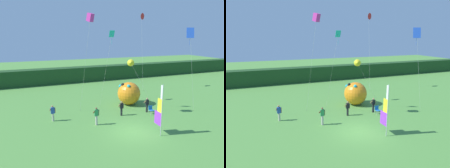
% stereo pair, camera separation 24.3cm
% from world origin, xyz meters
% --- Properties ---
extents(ground_plane, '(120.00, 120.00, 0.00)m').
position_xyz_m(ground_plane, '(0.00, 0.00, 0.00)').
color(ground_plane, '#518E3D').
extents(distant_treeline, '(80.00, 2.40, 2.69)m').
position_xyz_m(distant_treeline, '(0.00, 22.45, 1.35)').
color(distant_treeline, '#1E421E').
rests_on(distant_treeline, ground).
extents(banner_flag, '(0.06, 1.03, 4.47)m').
position_xyz_m(banner_flag, '(1.74, -1.28, 2.14)').
color(banner_flag, '#B7B7BC').
rests_on(banner_flag, ground).
extents(person_near_banner, '(0.55, 0.48, 1.63)m').
position_xyz_m(person_near_banner, '(3.66, 3.78, 0.87)').
color(person_near_banner, black).
rests_on(person_near_banner, ground).
extents(person_mid_field, '(0.55, 0.48, 1.56)m').
position_xyz_m(person_mid_field, '(0.62, 3.90, 0.83)').
color(person_mid_field, black).
rests_on(person_mid_field, ground).
extents(person_far_left, '(0.55, 0.48, 1.63)m').
position_xyz_m(person_far_left, '(-6.28, 5.09, 0.87)').
color(person_far_left, '#B7B2A3').
rests_on(person_far_left, ground).
extents(person_far_right, '(0.55, 0.48, 1.75)m').
position_xyz_m(person_far_right, '(-2.58, 2.58, 0.94)').
color(person_far_right, '#B7B2A3').
rests_on(person_far_right, ground).
extents(inflatable_balloon, '(2.79, 2.79, 2.79)m').
position_xyz_m(inflatable_balloon, '(3.02, 6.95, 1.40)').
color(inflatable_balloon, orange).
rests_on(inflatable_balloon, ground).
extents(folding_chair, '(0.51, 0.51, 0.89)m').
position_xyz_m(folding_chair, '(3.81, 3.17, 0.51)').
color(folding_chair, '#BCBCC1').
rests_on(folding_chair, ground).
extents(kite_yellow_delta_0, '(2.72, 2.11, 5.48)m').
position_xyz_m(kite_yellow_delta_0, '(3.68, 7.88, 5.01)').
color(kite_yellow_delta_0, brown).
rests_on(kite_yellow_delta_0, ground).
extents(kite_blue_diamond_1, '(2.10, 0.65, 9.07)m').
position_xyz_m(kite_blue_diamond_1, '(7.18, 1.79, 8.19)').
color(kite_blue_diamond_1, brown).
rests_on(kite_blue_diamond_1, ground).
extents(kite_magenta_box_2, '(1.18, 2.64, 10.38)m').
position_xyz_m(kite_magenta_box_2, '(-2.32, 4.77, 9.91)').
color(kite_magenta_box_2, brown).
rests_on(kite_magenta_box_2, ground).
extents(kite_cyan_diamond_3, '(1.03, 2.30, 8.82)m').
position_xyz_m(kite_cyan_diamond_3, '(0.19, 5.82, 7.86)').
color(kite_cyan_diamond_3, brown).
rests_on(kite_cyan_diamond_3, ground).
extents(kite_red_delta_4, '(1.01, 2.07, 11.61)m').
position_xyz_m(kite_red_delta_4, '(8.24, 13.52, 11.09)').
color(kite_red_delta_4, brown).
rests_on(kite_red_delta_4, ground).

